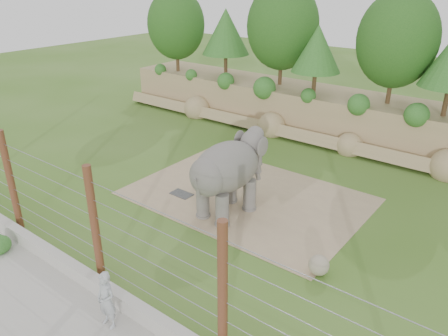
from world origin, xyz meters
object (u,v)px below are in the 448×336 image
Objects in this scene: elephant at (227,178)px; barrier_fence at (95,225)px; stone_ball at (319,265)px; zookeeper at (106,300)px.

barrier_fence is (-0.67, -5.81, 0.40)m from elephant.
stone_ball is (4.83, -1.34, -1.24)m from elephant.
stone_ball is 0.39× the size of zookeeper.
elephant is at bearing 99.11° from zookeeper.
elephant reaches higher than zookeeper.
zookeeper reaches higher than stone_ball.
stone_ball is 7.27m from barrier_fence.
zookeeper is at bearing -32.38° from barrier_fence.
stone_ball is at bearing 56.71° from zookeeper.
barrier_fence is (-5.50, -4.47, 1.64)m from stone_ball.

